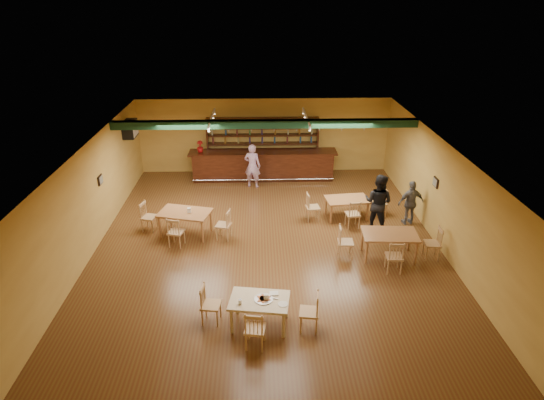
{
  "coord_description": "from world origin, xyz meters",
  "views": [
    {
      "loc": [
        -0.24,
        -11.74,
        6.88
      ],
      "look_at": [
        0.15,
        0.6,
        1.15
      ],
      "focal_mm": 30.15,
      "sensor_mm": 36.0,
      "label": 1
    }
  ],
  "objects_px": {
    "dining_table_a": "(186,223)",
    "dining_table_b": "(346,208)",
    "near_table": "(260,312)",
    "patron_bar": "(252,166)",
    "patron_right_a": "(378,202)",
    "dining_table_d": "(389,245)",
    "bar_counter": "(263,165)"
  },
  "relations": [
    {
      "from": "patron_bar",
      "to": "patron_right_a",
      "type": "height_order",
      "value": "patron_right_a"
    },
    {
      "from": "bar_counter",
      "to": "patron_bar",
      "type": "xyz_separation_m",
      "value": [
        -0.41,
        -0.83,
        0.28
      ]
    },
    {
      "from": "dining_table_b",
      "to": "dining_table_d",
      "type": "height_order",
      "value": "dining_table_d"
    },
    {
      "from": "near_table",
      "to": "patron_bar",
      "type": "bearing_deg",
      "value": 99.77
    },
    {
      "from": "dining_table_a",
      "to": "dining_table_b",
      "type": "distance_m",
      "value": 5.2
    },
    {
      "from": "dining_table_a",
      "to": "near_table",
      "type": "relative_size",
      "value": 1.17
    },
    {
      "from": "dining_table_b",
      "to": "dining_table_d",
      "type": "xyz_separation_m",
      "value": [
        0.74,
        -2.47,
        0.03
      ]
    },
    {
      "from": "dining_table_a",
      "to": "dining_table_d",
      "type": "xyz_separation_m",
      "value": [
        5.85,
        -1.5,
        -0.0
      ]
    },
    {
      "from": "patron_bar",
      "to": "dining_table_a",
      "type": "bearing_deg",
      "value": 76.47
    },
    {
      "from": "bar_counter",
      "to": "patron_bar",
      "type": "distance_m",
      "value": 0.96
    },
    {
      "from": "dining_table_d",
      "to": "near_table",
      "type": "xyz_separation_m",
      "value": [
        -3.62,
        -2.76,
        -0.03
      ]
    },
    {
      "from": "near_table",
      "to": "patron_bar",
      "type": "height_order",
      "value": "patron_bar"
    },
    {
      "from": "dining_table_b",
      "to": "dining_table_d",
      "type": "distance_m",
      "value": 2.57
    },
    {
      "from": "dining_table_a",
      "to": "dining_table_b",
      "type": "relative_size",
      "value": 1.11
    },
    {
      "from": "bar_counter",
      "to": "dining_table_b",
      "type": "bearing_deg",
      "value": -52.69
    },
    {
      "from": "dining_table_a",
      "to": "patron_right_a",
      "type": "relative_size",
      "value": 0.83
    },
    {
      "from": "bar_counter",
      "to": "dining_table_a",
      "type": "height_order",
      "value": "bar_counter"
    },
    {
      "from": "patron_bar",
      "to": "dining_table_d",
      "type": "bearing_deg",
      "value": 141.94
    },
    {
      "from": "dining_table_b",
      "to": "dining_table_a",
      "type": "bearing_deg",
      "value": -176.13
    },
    {
      "from": "bar_counter",
      "to": "dining_table_b",
      "type": "distance_m",
      "value": 4.43
    },
    {
      "from": "near_table",
      "to": "patron_right_a",
      "type": "relative_size",
      "value": 0.71
    },
    {
      "from": "dining_table_d",
      "to": "near_table",
      "type": "distance_m",
      "value": 4.55
    },
    {
      "from": "near_table",
      "to": "dining_table_b",
      "type": "bearing_deg",
      "value": 69.35
    },
    {
      "from": "dining_table_d",
      "to": "near_table",
      "type": "height_order",
      "value": "dining_table_d"
    },
    {
      "from": "bar_counter",
      "to": "dining_table_a",
      "type": "bearing_deg",
      "value": -118.43
    },
    {
      "from": "dining_table_a",
      "to": "near_table",
      "type": "xyz_separation_m",
      "value": [
        2.23,
        -4.26,
        -0.03
      ]
    },
    {
      "from": "bar_counter",
      "to": "patron_bar",
      "type": "height_order",
      "value": "patron_bar"
    },
    {
      "from": "dining_table_d",
      "to": "patron_bar",
      "type": "relative_size",
      "value": 0.89
    },
    {
      "from": "near_table",
      "to": "patron_right_a",
      "type": "distance_m",
      "value": 5.78
    },
    {
      "from": "near_table",
      "to": "bar_counter",
      "type": "bearing_deg",
      "value": 96.95
    },
    {
      "from": "dining_table_b",
      "to": "patron_bar",
      "type": "relative_size",
      "value": 0.8
    },
    {
      "from": "patron_right_a",
      "to": "dining_table_a",
      "type": "bearing_deg",
      "value": 36.72
    }
  ]
}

